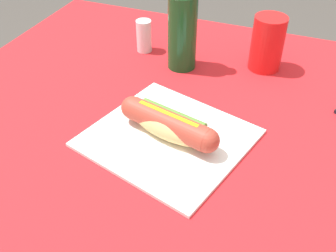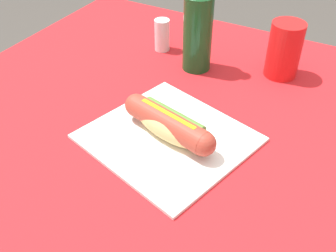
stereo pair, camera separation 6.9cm
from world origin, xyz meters
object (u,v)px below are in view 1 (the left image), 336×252
hot_dog (168,124)px  salt_shaker (144,36)px  soda_bottle (183,25)px  drinking_cup (267,43)px

hot_dog → salt_shaker: size_ratio=2.57×
soda_bottle → drinking_cup: soda_bottle is taller
hot_dog → soda_bottle: soda_bottle is taller
hot_dog → salt_shaker: (-0.18, 0.29, 0.00)m
hot_dog → salt_shaker: 0.34m
soda_bottle → salt_shaker: soda_bottle is taller
soda_bottle → drinking_cup: size_ratio=1.93×
salt_shaker → drinking_cup: bearing=5.0°
soda_bottle → salt_shaker: bearing=161.1°
hot_dog → drinking_cup: drinking_cup is taller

